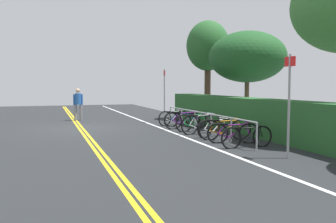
% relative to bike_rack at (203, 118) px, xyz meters
% --- Properties ---
extents(ground_plane, '(34.91, 12.55, 0.05)m').
position_rel_bike_rack_xyz_m(ground_plane, '(-3.35, -4.18, -0.63)').
color(ground_plane, '#232628').
extents(centre_line_yellow_inner, '(31.42, 0.10, 0.00)m').
position_rel_bike_rack_xyz_m(centre_line_yellow_inner, '(-3.35, -4.26, -0.61)').
color(centre_line_yellow_inner, gold).
rests_on(centre_line_yellow_inner, ground_plane).
extents(centre_line_yellow_outer, '(31.42, 0.10, 0.00)m').
position_rel_bike_rack_xyz_m(centre_line_yellow_outer, '(-3.35, -4.10, -0.61)').
color(centre_line_yellow_outer, gold).
rests_on(centre_line_yellow_outer, ground_plane).
extents(bike_lane_stripe_white, '(31.42, 0.12, 0.00)m').
position_rel_bike_rack_xyz_m(bike_lane_stripe_white, '(-3.35, -0.95, -0.61)').
color(bike_lane_stripe_white, white).
rests_on(bike_lane_stripe_white, ground_plane).
extents(bike_rack, '(7.39, 0.05, 0.81)m').
position_rel_bike_rack_xyz_m(bike_rack, '(0.00, 0.00, 0.00)').
color(bike_rack, '#9EA0A5').
rests_on(bike_rack, ground_plane).
extents(bicycle_0, '(0.61, 1.58, 0.71)m').
position_rel_bike_rack_xyz_m(bicycle_0, '(-3.12, -0.06, -0.28)').
color(bicycle_0, black).
rests_on(bicycle_0, ground_plane).
extents(bicycle_1, '(0.60, 1.55, 0.68)m').
position_rel_bike_rack_xyz_m(bicycle_1, '(-2.44, 0.11, -0.29)').
color(bicycle_1, black).
rests_on(bicycle_1, ground_plane).
extents(bicycle_2, '(0.46, 1.82, 0.79)m').
position_rel_bike_rack_xyz_m(bicycle_2, '(-1.57, -0.07, -0.24)').
color(bicycle_2, black).
rests_on(bicycle_2, ground_plane).
extents(bicycle_3, '(0.46, 1.69, 0.75)m').
position_rel_bike_rack_xyz_m(bicycle_3, '(-0.75, -0.01, -0.26)').
color(bicycle_3, black).
rests_on(bicycle_3, ground_plane).
extents(bicycle_4, '(0.57, 1.82, 0.79)m').
position_rel_bike_rack_xyz_m(bicycle_4, '(-0.04, -0.03, -0.24)').
color(bicycle_4, black).
rests_on(bicycle_4, ground_plane).
extents(bicycle_5, '(0.58, 1.58, 0.68)m').
position_rel_bike_rack_xyz_m(bicycle_5, '(0.84, 0.11, -0.29)').
color(bicycle_5, black).
rests_on(bicycle_5, ground_plane).
extents(bicycle_6, '(0.51, 1.78, 0.74)m').
position_rel_bike_rack_xyz_m(bicycle_6, '(1.60, 0.10, -0.26)').
color(bicycle_6, black).
rests_on(bicycle_6, ground_plane).
extents(bicycle_7, '(0.63, 1.60, 0.69)m').
position_rel_bike_rack_xyz_m(bicycle_7, '(2.33, 0.01, -0.29)').
color(bicycle_7, black).
rests_on(bicycle_7, ground_plane).
extents(bicycle_8, '(0.46, 1.70, 0.69)m').
position_rel_bike_rack_xyz_m(bicycle_8, '(3.15, 0.00, -0.29)').
color(bicycle_8, black).
rests_on(bicycle_8, ground_plane).
extents(pedestrian, '(0.32, 0.49, 1.64)m').
position_rel_bike_rack_xyz_m(pedestrian, '(-6.64, -4.00, 0.33)').
color(pedestrian, slate).
rests_on(pedestrian, ground_plane).
extents(sign_post_near, '(0.36, 0.09, 2.58)m').
position_rel_bike_rack_xyz_m(sign_post_near, '(-4.37, -0.08, 0.92)').
color(sign_post_near, gray).
rests_on(sign_post_near, ground_plane).
extents(sign_post_far, '(0.36, 0.06, 2.59)m').
position_rel_bike_rack_xyz_m(sign_post_far, '(4.81, 0.17, 0.93)').
color(sign_post_far, gray).
rests_on(sign_post_far, ground_plane).
extents(hedge_backdrop, '(16.34, 1.00, 1.33)m').
position_rel_bike_rack_xyz_m(hedge_backdrop, '(1.50, 1.79, 0.06)').
color(hedge_backdrop, '#235626').
rests_on(hedge_backdrop, ground_plane).
extents(tree_near_left, '(2.26, 2.26, 5.20)m').
position_rel_bike_rack_xyz_m(tree_near_left, '(-5.18, 2.60, 3.22)').
color(tree_near_left, '#473323').
rests_on(tree_near_left, ground_plane).
extents(tree_mid, '(3.45, 3.45, 4.23)m').
position_rel_bike_rack_xyz_m(tree_mid, '(-1.98, 3.06, 2.47)').
color(tree_mid, brown).
rests_on(tree_mid, ground_plane).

